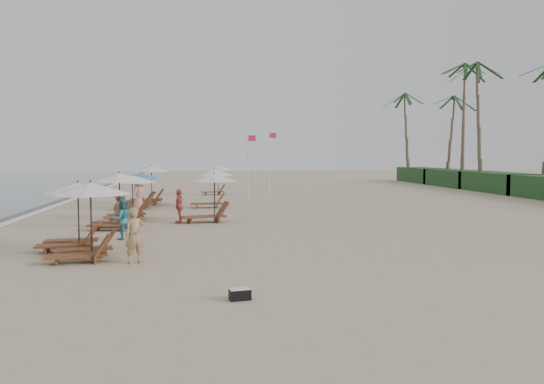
{
  "coord_description": "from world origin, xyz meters",
  "views": [
    {
      "loc": [
        -2.43,
        -18.39,
        3.16
      ],
      "look_at": [
        1.0,
        6.95,
        1.3
      ],
      "focal_mm": 34.82,
      "sensor_mm": 36.0,
      "label": 1
    }
  ],
  "objects": [
    {
      "name": "lounger_station_2",
      "position": [
        -6.0,
        4.26,
        1.22
      ],
      "size": [
        2.39,
        2.11,
        2.35
      ],
      "color": "brown",
      "rests_on": "ground"
    },
    {
      "name": "lounger_station_4",
      "position": [
        -6.08,
        12.66,
        0.99
      ],
      "size": [
        2.61,
        2.46,
        2.07
      ],
      "color": "brown",
      "rests_on": "ground"
    },
    {
      "name": "lounger_station_1",
      "position": [
        -6.61,
        -0.45,
        1.21
      ],
      "size": [
        2.43,
        2.24,
        2.21
      ],
      "color": "brown",
      "rests_on": "ground"
    },
    {
      "name": "duffel_bag",
      "position": [
        -1.61,
        -7.19,
        0.13
      ],
      "size": [
        0.5,
        0.31,
        0.26
      ],
      "color": "black",
      "rests_on": "ground"
    },
    {
      "name": "beachgoer_far_a",
      "position": [
        -3.42,
        5.8,
        0.78
      ],
      "size": [
        0.39,
        0.92,
        1.57
      ],
      "primitive_type": "imported",
      "rotation": [
        0.0,
        0.0,
        4.7
      ],
      "color": "#C64F50",
      "rests_on": "ground"
    },
    {
      "name": "lounger_station_5",
      "position": [
        -5.74,
        15.15,
        1.12
      ],
      "size": [
        2.67,
        2.23,
        2.4
      ],
      "color": "brown",
      "rests_on": "ground"
    },
    {
      "name": "inland_station_1",
      "position": [
        -1.82,
        12.68,
        1.4
      ],
      "size": [
        2.63,
        2.24,
        2.22
      ],
      "color": "brown",
      "rests_on": "ground"
    },
    {
      "name": "beachgoer_mid_b",
      "position": [
        -5.89,
        4.92,
        0.75
      ],
      "size": [
        1.06,
        1.1,
        1.51
      ],
      "primitive_type": "imported",
      "rotation": [
        0.0,
        0.0,
        2.28
      ],
      "color": "olive",
      "rests_on": "ground"
    },
    {
      "name": "lounger_station_3",
      "position": [
        -5.85,
        7.24,
        1.16
      ],
      "size": [
        2.51,
        2.28,
        2.14
      ],
      "color": "brown",
      "rests_on": "ground"
    },
    {
      "name": "ground",
      "position": [
        0.0,
        0.0,
        0.0
      ],
      "size": [
        160.0,
        160.0,
        0.0
      ],
      "primitive_type": "plane",
      "color": "tan",
      "rests_on": "ground"
    },
    {
      "name": "inland_station_2",
      "position": [
        -1.26,
        22.41,
        1.49
      ],
      "size": [
        2.52,
        2.24,
        2.22
      ],
      "color": "brown",
      "rests_on": "ground"
    },
    {
      "name": "wet_sand_band",
      "position": [
        -12.5,
        10.0,
        0.0
      ],
      "size": [
        3.2,
        140.0,
        0.01
      ],
      "primitive_type": "cube",
      "color": "#6B5E4C",
      "rests_on": "ground"
    },
    {
      "name": "flag_pole_near",
      "position": [
        0.81,
        17.71,
        2.56
      ],
      "size": [
        0.59,
        0.08,
        4.62
      ],
      "color": "silver",
      "rests_on": "ground"
    },
    {
      "name": "beachgoer_far_b",
      "position": [
        -5.82,
        11.13,
        0.93
      ],
      "size": [
        0.91,
        1.07,
        1.86
      ],
      "primitive_type": "imported",
      "rotation": [
        0.0,
        0.0,
        1.16
      ],
      "color": "tan",
      "rests_on": "ground"
    },
    {
      "name": "beachgoer_near",
      "position": [
        -4.33,
        -2.96,
        0.81
      ],
      "size": [
        0.71,
        0.61,
        1.63
      ],
      "primitive_type": "imported",
      "rotation": [
        0.0,
        0.0,
        0.46
      ],
      "color": "#9E7C56",
      "rests_on": "ground"
    },
    {
      "name": "inland_station_0",
      "position": [
        -2.05,
        6.08,
        1.32
      ],
      "size": [
        2.81,
        2.24,
        2.22
      ],
      "color": "brown",
      "rests_on": "ground"
    },
    {
      "name": "lounger_station_0",
      "position": [
        -5.84,
        -2.25,
        1.34
      ],
      "size": [
        2.53,
        2.43,
        2.31
      ],
      "color": "brown",
      "rests_on": "ground"
    },
    {
      "name": "flag_pole_far",
      "position": [
        2.63,
        20.43,
        2.71
      ],
      "size": [
        0.59,
        0.08,
        4.91
      ],
      "color": "silver",
      "rests_on": "ground"
    },
    {
      "name": "foam_line",
      "position": [
        -11.2,
        10.0,
        0.01
      ],
      "size": [
        0.5,
        140.0,
        0.02
      ],
      "primitive_type": "cube",
      "color": "white",
      "rests_on": "ground"
    },
    {
      "name": "beachgoer_mid_a",
      "position": [
        -5.31,
        1.49,
        0.75
      ],
      "size": [
        0.9,
        0.81,
        1.5
      ],
      "primitive_type": "imported",
      "rotation": [
        0.0,
        0.0,
        3.55
      ],
      "color": "teal",
      "rests_on": "ground"
    }
  ]
}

